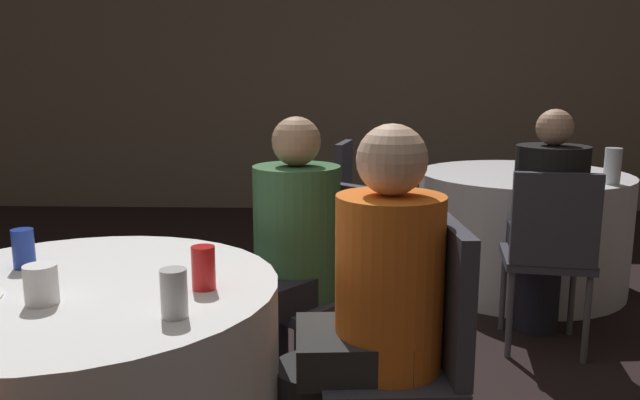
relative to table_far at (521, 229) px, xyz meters
The scene contains 15 objects.
wall_back 3.12m from the table_far, 125.95° to the left, with size 16.00×0.06×2.80m.
table_far is the anchor object (origin of this frame).
chair_near_northeast 1.95m from the table_far, 130.16° to the right, with size 0.56×0.56×0.89m.
chair_near_east 2.35m from the table_far, 112.75° to the right, with size 0.43×0.43×0.89m.
chair_far_south 1.07m from the table_far, 98.91° to the right, with size 0.46×0.46×0.89m.
chair_far_west 1.07m from the table_far, 169.15° to the left, with size 0.47×0.47×0.89m.
person_orange_shirt 2.43m from the table_far, 116.24° to the right, with size 0.50×0.32×1.18m.
person_black_shirt 0.92m from the table_far, 98.91° to the right, with size 0.37×0.51×1.16m.
person_green_jacket 2.11m from the table_far, 130.16° to the right, with size 0.46×0.48×1.16m.
soda_can_blue 2.99m from the table_far, 135.63° to the right, with size 0.07×0.07×0.12m.
soda_can_silver 2.93m from the table_far, 122.10° to the right, with size 0.07×0.07×0.12m.
soda_can_red 2.74m from the table_far, 124.02° to the right, with size 0.07×0.07×0.12m.
cup_near 3.08m from the table_far, 128.82° to the right, with size 0.09×0.09×0.10m.
bottle_far 0.71m from the table_far, 47.48° to the right, with size 0.09×0.09×0.20m.
cup_far 0.46m from the table_far, 37.87° to the right, with size 0.08×0.08×0.09m.
Camera 1 is at (0.59, -1.74, 1.30)m, focal length 35.00 mm.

